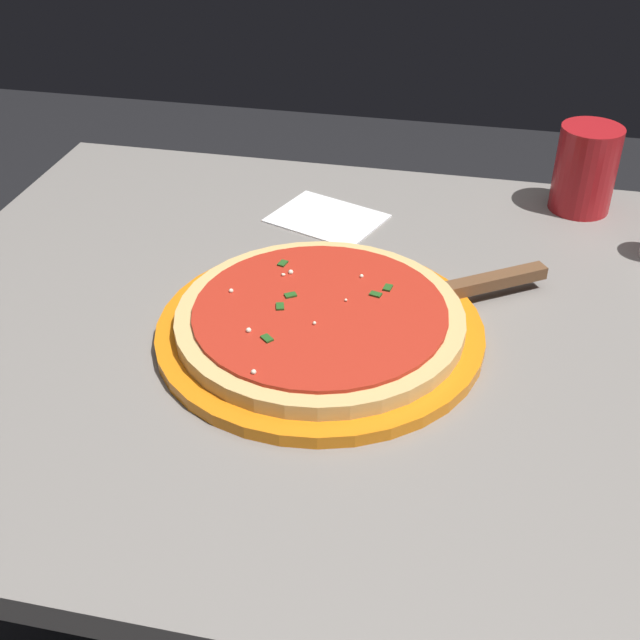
% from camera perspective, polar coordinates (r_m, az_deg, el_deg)
% --- Properties ---
extents(restaurant_table, '(1.04, 0.78, 0.73)m').
position_cam_1_polar(restaurant_table, '(0.94, 3.44, -7.15)').
color(restaurant_table, black).
rests_on(restaurant_table, ground_plane).
extents(serving_plate, '(0.33, 0.33, 0.01)m').
position_cam_1_polar(serving_plate, '(0.84, 0.00, -0.75)').
color(serving_plate, orange).
rests_on(serving_plate, restaurant_table).
extents(pizza, '(0.29, 0.29, 0.02)m').
position_cam_1_polar(pizza, '(0.83, -0.00, 0.17)').
color(pizza, '#DBB26B').
rests_on(pizza, serving_plate).
extents(pizza_server, '(0.21, 0.16, 0.01)m').
position_cam_1_polar(pizza_server, '(0.89, 9.72, 2.08)').
color(pizza_server, silver).
rests_on(pizza_server, serving_plate).
extents(cup_tall_drink, '(0.08, 0.08, 0.11)m').
position_cam_1_polar(cup_tall_drink, '(1.12, 18.02, 9.98)').
color(cup_tall_drink, '#B2191E').
rests_on(cup_tall_drink, restaurant_table).
extents(napkin_folded_right, '(0.16, 0.14, 0.00)m').
position_cam_1_polar(napkin_folded_right, '(1.06, 0.49, 7.10)').
color(napkin_folded_right, white).
rests_on(napkin_folded_right, restaurant_table).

